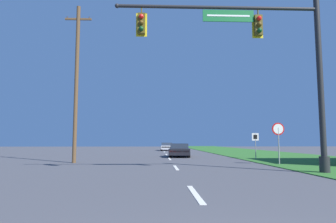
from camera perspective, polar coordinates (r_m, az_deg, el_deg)
The scene contains 8 objects.
grass_verge_right at distance 34.20m, azimuth 17.71°, elevation -7.76°, with size 10.00×110.00×0.04m.
road_center_line at distance 24.22m, azimuth 0.29°, elevation -9.02°, with size 0.16×34.80×0.01m.
signal_mast at distance 14.59m, azimuth 18.96°, elevation 9.45°, with size 9.58×0.47×8.38m.
car_ahead at distance 27.61m, azimuth 2.21°, elevation -7.36°, with size 2.19×4.68×1.19m.
far_car at distance 46.10m, azimuth -0.24°, elevation -6.70°, with size 1.82×4.31×1.19m.
stop_sign at distance 19.51m, azimuth 20.27°, elevation -4.01°, with size 0.76×0.07×2.50m.
route_sign_post at distance 25.35m, azimuth 16.30°, elevation -5.20°, with size 0.55×0.06×2.03m.
utility_pole_near at distance 21.20m, azimuth -17.04°, elevation 5.71°, with size 1.80×0.26×10.69m.
Camera 1 is at (-1.04, -2.16, 1.41)m, focal length 32.00 mm.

